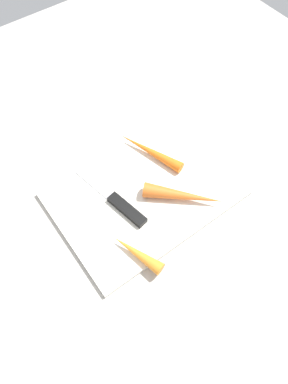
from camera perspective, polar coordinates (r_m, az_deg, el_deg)
name	(u,v)px	position (r m, az deg, el deg)	size (l,w,h in m)	color
ground_plane	(144,195)	(0.72, 0.00, -0.48)	(1.40, 1.40, 0.00)	#ADA8A0
cutting_board	(144,193)	(0.72, 0.00, -0.24)	(0.36, 0.26, 0.01)	silver
knife	(122,206)	(0.69, -3.59, -2.26)	(0.06, 0.20, 0.01)	#B7B7BC
carrot_longest	(183,196)	(0.69, 6.47, -0.60)	(0.03, 0.03, 0.16)	orange
carrot_medium	(150,151)	(0.75, 1.05, 6.68)	(0.02, 0.02, 0.16)	orange
carrot_shortest	(137,253)	(0.64, -1.16, -9.98)	(0.02, 0.02, 0.11)	orange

